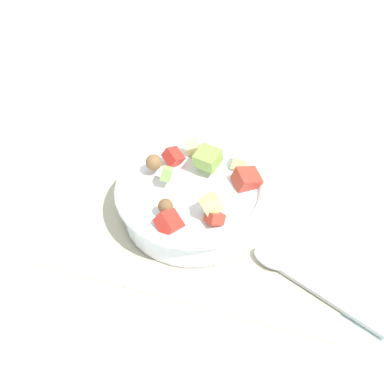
# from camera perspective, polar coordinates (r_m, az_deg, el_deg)

# --- Properties ---
(ground_plane) EXTENTS (2.40, 2.40, 0.00)m
(ground_plane) POSITION_cam_1_polar(r_m,az_deg,el_deg) (0.70, 1.50, -2.54)
(ground_plane) COLOR silver
(placemat) EXTENTS (0.48, 0.38, 0.01)m
(placemat) POSITION_cam_1_polar(r_m,az_deg,el_deg) (0.70, 1.50, -2.38)
(placemat) COLOR #BCB299
(placemat) RESTS_ON ground_plane
(salad_bowl) EXTENTS (0.26, 0.26, 0.11)m
(salad_bowl) POSITION_cam_1_polar(r_m,az_deg,el_deg) (0.66, 0.05, -0.49)
(salad_bowl) COLOR white
(salad_bowl) RESTS_ON placemat
(serving_spoon) EXTENTS (0.21, 0.11, 0.01)m
(serving_spoon) POSITION_cam_1_polar(r_m,az_deg,el_deg) (0.62, 14.92, -11.61)
(serving_spoon) COLOR #B7B7BC
(serving_spoon) RESTS_ON placemat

